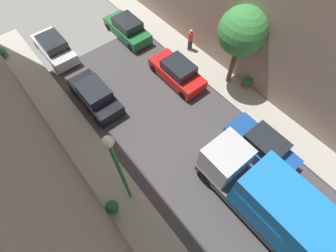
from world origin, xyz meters
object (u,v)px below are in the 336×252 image
Objects in this scene: parked_car_right_1 at (262,146)px; potted_plant_2 at (112,207)px; street_tree_1 at (242,32)px; lamp_post at (118,165)px; parked_car_right_3 at (128,29)px; parked_car_left_3 at (54,48)px; parked_car_right_2 at (177,72)px; delivery_truck at (266,199)px; pedestrian at (190,39)px; potted_plant_1 at (3,52)px; parked_car_left_2 at (95,96)px; potted_plant_0 at (247,83)px.

parked_car_right_1 reaches higher than potted_plant_2.
lamp_post reaches higher than street_tree_1.
street_tree_1 is (2.57, -8.41, 3.45)m from parked_car_right_3.
parked_car_left_3 is 0.69× the size of lamp_post.
lamp_post reaches higher than parked_car_right_2.
parked_car_right_2 is 0.64× the size of delivery_truck.
street_tree_1 is at bearing -73.02° from parked_car_right_3.
pedestrian is 2.18× the size of potted_plant_1.
pedestrian is at bearing 32.78° from lamp_post.
street_tree_1 reaches higher than parked_car_right_1.
parked_car_left_3 is at bearing 109.85° from parked_car_right_1.
potted_plant_0 is (8.46, -5.36, -0.16)m from parked_car_left_2.
parked_car_left_2 is 2.44× the size of pedestrian.
potted_plant_1 is at bearing 94.70° from lamp_post.
street_tree_1 reaches higher than delivery_truck.
parked_car_right_1 is 5.24× the size of potted_plant_0.
potted_plant_0 is (3.06, 3.77, -0.16)m from parked_car_right_1.
potted_plant_2 reaches higher than potted_plant_0.
lamp_post reaches higher than parked_car_right_1.
delivery_truck is at bearing -134.80° from potted_plant_0.
potted_plant_1 is (-5.80, 19.18, -1.22)m from delivery_truck.
parked_car_left_3 and parked_car_right_3 have the same top height.
parked_car_right_3 is at bearing -24.18° from potted_plant_1.
lamp_post reaches higher than parked_car_right_3.
parked_car_left_2 is 1.00× the size of parked_car_right_2.
street_tree_1 is 16.88m from potted_plant_1.
potted_plant_1 is at bearing 132.14° from street_tree_1.
parked_car_right_2 is 4.71m from potted_plant_0.
parked_car_right_3 is at bearing 37.86° from parked_car_left_2.
parked_car_left_3 is 4.63× the size of potted_plant_2.
delivery_truck reaches higher than parked_car_left_3.
parked_car_right_2 is 0.77× the size of street_tree_1.
pedestrian is 0.32× the size of street_tree_1.
parked_car_left_2 is at bearing -142.14° from parked_car_right_3.
potted_plant_1 is at bearing 155.82° from parked_car_right_3.
parked_car_left_2 is 1.00× the size of parked_car_left_3.
potted_plant_2 is at bearing 163.34° from parked_car_right_1.
parked_car_left_3 is 0.77× the size of street_tree_1.
lamp_post is (-7.30, -10.74, 3.41)m from parked_car_right_3.
parked_car_right_3 is 5.33× the size of potted_plant_1.
delivery_truck reaches higher than potted_plant_0.
parked_car_right_3 is at bearing 55.81° from lamp_post.
delivery_truck is 9.04m from street_tree_1.
lamp_post is at bearing 160.52° from parked_car_right_1.
parked_car_left_3 is at bearing 143.54° from pedestrian.
delivery_truck is 8.27m from potted_plant_0.
parked_car_left_3 is 0.64× the size of delivery_truck.
parked_car_right_2 is 9.36m from lamp_post.
street_tree_1 is at bearing -91.37° from pedestrian.
potted_plant_2 is (-11.03, -6.50, -0.41)m from pedestrian.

